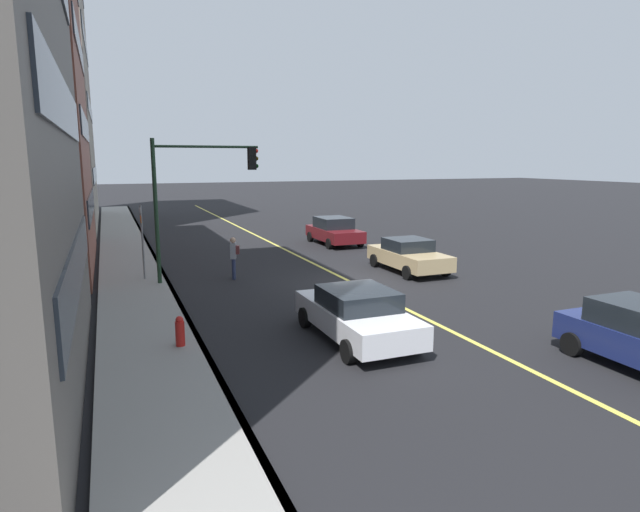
{
  "coord_description": "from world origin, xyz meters",
  "views": [
    {
      "loc": [
        -18.9,
        9.01,
        4.88
      ],
      "look_at": [
        -1.2,
        1.88,
        1.42
      ],
      "focal_mm": 29.74,
      "sensor_mm": 36.0,
      "label": 1
    }
  ],
  "objects_px": {
    "car_maroon": "(334,231)",
    "street_sign_post": "(142,238)",
    "pedestrian_with_backpack": "(234,255)",
    "traffic_light_mast": "(197,185)",
    "fire_hydrant": "(180,334)",
    "car_tan": "(409,255)",
    "car_white": "(357,314)"
  },
  "relations": [
    {
      "from": "car_maroon",
      "to": "street_sign_post",
      "type": "relative_size",
      "value": 1.43
    },
    {
      "from": "pedestrian_with_backpack",
      "to": "street_sign_post",
      "type": "xyz_separation_m",
      "value": [
        0.73,
        3.52,
        0.81
      ]
    },
    {
      "from": "traffic_light_mast",
      "to": "fire_hydrant",
      "type": "height_order",
      "value": "traffic_light_mast"
    },
    {
      "from": "car_maroon",
      "to": "street_sign_post",
      "type": "bearing_deg",
      "value": 119.35
    },
    {
      "from": "car_tan",
      "to": "traffic_light_mast",
      "type": "distance_m",
      "value": 9.6
    },
    {
      "from": "car_maroon",
      "to": "car_white",
      "type": "xyz_separation_m",
      "value": [
        -15.72,
        6.15,
        -0.06
      ]
    },
    {
      "from": "car_tan",
      "to": "pedestrian_with_backpack",
      "type": "xyz_separation_m",
      "value": [
        1.39,
        7.54,
        0.3
      ]
    },
    {
      "from": "car_white",
      "to": "car_tan",
      "type": "height_order",
      "value": "car_tan"
    },
    {
      "from": "car_maroon",
      "to": "car_white",
      "type": "relative_size",
      "value": 0.98
    },
    {
      "from": "car_tan",
      "to": "pedestrian_with_backpack",
      "type": "relative_size",
      "value": 2.52
    },
    {
      "from": "car_tan",
      "to": "street_sign_post",
      "type": "distance_m",
      "value": 11.31
    },
    {
      "from": "car_tan",
      "to": "fire_hydrant",
      "type": "height_order",
      "value": "car_tan"
    },
    {
      "from": "pedestrian_with_backpack",
      "to": "traffic_light_mast",
      "type": "distance_m",
      "value": 3.24
    },
    {
      "from": "car_tan",
      "to": "car_white",
      "type": "bearing_deg",
      "value": 140.24
    },
    {
      "from": "car_maroon",
      "to": "traffic_light_mast",
      "type": "distance_m",
      "value": 11.96
    },
    {
      "from": "car_maroon",
      "to": "car_tan",
      "type": "relative_size",
      "value": 1.02
    },
    {
      "from": "car_tan",
      "to": "pedestrian_with_backpack",
      "type": "height_order",
      "value": "pedestrian_with_backpack"
    },
    {
      "from": "traffic_light_mast",
      "to": "fire_hydrant",
      "type": "distance_m",
      "value": 8.55
    },
    {
      "from": "car_maroon",
      "to": "fire_hydrant",
      "type": "xyz_separation_m",
      "value": [
        -14.83,
        10.78,
        -0.33
      ]
    },
    {
      "from": "pedestrian_with_backpack",
      "to": "fire_hydrant",
      "type": "xyz_separation_m",
      "value": [
        -7.87,
        3.22,
        -0.56
      ]
    },
    {
      "from": "car_white",
      "to": "street_sign_post",
      "type": "bearing_deg",
      "value": 27.47
    },
    {
      "from": "car_white",
      "to": "pedestrian_with_backpack",
      "type": "relative_size",
      "value": 2.63
    },
    {
      "from": "car_maroon",
      "to": "fire_hydrant",
      "type": "bearing_deg",
      "value": 143.99
    },
    {
      "from": "car_white",
      "to": "fire_hydrant",
      "type": "relative_size",
      "value": 4.89
    },
    {
      "from": "pedestrian_with_backpack",
      "to": "street_sign_post",
      "type": "height_order",
      "value": "street_sign_post"
    },
    {
      "from": "traffic_light_mast",
      "to": "street_sign_post",
      "type": "bearing_deg",
      "value": 64.6
    },
    {
      "from": "car_maroon",
      "to": "fire_hydrant",
      "type": "relative_size",
      "value": 4.78
    },
    {
      "from": "car_white",
      "to": "traffic_light_mast",
      "type": "xyz_separation_m",
      "value": [
        8.5,
        2.85,
        3.18
      ]
    },
    {
      "from": "car_maroon",
      "to": "fire_hydrant",
      "type": "height_order",
      "value": "car_maroon"
    },
    {
      "from": "fire_hydrant",
      "to": "car_white",
      "type": "bearing_deg",
      "value": -100.83
    },
    {
      "from": "car_white",
      "to": "fire_hydrant",
      "type": "distance_m",
      "value": 4.72
    },
    {
      "from": "fire_hydrant",
      "to": "car_tan",
      "type": "bearing_deg",
      "value": -58.92
    }
  ]
}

